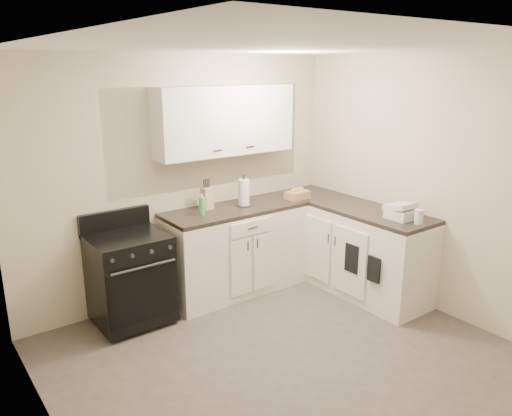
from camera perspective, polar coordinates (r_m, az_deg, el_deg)
floor at (r=4.32m, az=4.55°, el=-17.49°), size 3.60×3.60×0.00m
ceiling at (r=3.61m, az=5.45°, el=17.82°), size 3.60×3.60×0.00m
wall_back at (r=5.22m, az=-8.22°, el=3.28°), size 3.60×0.00×3.60m
wall_right at (r=5.12m, az=20.27°, el=2.20°), size 0.00×3.60×3.60m
wall_left at (r=2.98m, az=-22.25°, el=-7.50°), size 0.00×3.60×3.60m
base_cabinets_back at (r=5.41m, az=-2.39°, el=-4.95°), size 1.55×0.60×0.90m
base_cabinets_right at (r=5.61m, az=10.56°, el=-4.45°), size 0.60×1.90×0.90m
countertop_back at (r=5.27m, az=-2.45°, el=-0.17°), size 1.55×0.60×0.04m
countertop_right at (r=5.47m, az=10.80°, el=0.18°), size 0.60×1.90×0.04m
upper_cabinets at (r=5.21m, az=-3.51°, el=9.97°), size 1.55×0.30×0.70m
stove at (r=4.87m, az=-14.13°, el=-7.78°), size 0.69×0.59×0.84m
knife_block at (r=5.19m, az=-5.63°, el=1.09°), size 0.11×0.10×0.23m
paper_towel at (r=5.30m, az=-1.39°, el=1.76°), size 0.15×0.15×0.28m
soap_bottle at (r=5.00m, az=-6.20°, el=0.21°), size 0.07×0.07×0.19m
wicker_basket at (r=5.62m, az=4.76°, el=1.50°), size 0.27×0.19×0.09m
countertop_grill at (r=5.08m, az=16.28°, el=-0.62°), size 0.26×0.24×0.09m
glass_jar at (r=4.94m, az=18.12°, el=-0.97°), size 0.11×0.11×0.14m
oven_mitt_near at (r=4.99m, az=13.31°, el=-6.86°), size 0.02×0.15×0.26m
oven_mitt_far at (r=5.16m, az=10.90°, el=-5.68°), size 0.02×0.17×0.30m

